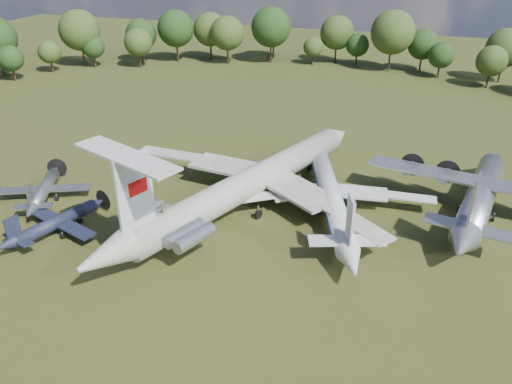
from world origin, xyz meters
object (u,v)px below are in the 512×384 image
(an12_transport, at_px, (480,199))
(tu104_jet, at_px, (330,199))
(small_prop_northwest, at_px, (45,192))
(person_on_il62, at_px, (162,207))
(small_prop_west, at_px, (56,225))
(il62_airliner, at_px, (250,187))

(an12_transport, bearing_deg, tu104_jet, -152.76)
(small_prop_northwest, xyz_separation_m, person_on_il62, (22.87, -6.75, 5.17))
(tu104_jet, height_order, small_prop_northwest, tu104_jet)
(small_prop_west, bearing_deg, tu104_jet, 45.37)
(an12_transport, relative_size, small_prop_northwest, 2.02)
(small_prop_northwest, bearing_deg, tu104_jet, -10.83)
(an12_transport, distance_m, small_prop_northwest, 60.79)
(an12_transport, xyz_separation_m, person_on_il62, (-36.02, -21.77, 4.15))
(il62_airliner, bearing_deg, tu104_jet, 30.68)
(small_prop_west, xyz_separation_m, person_on_il62, (15.37, 0.34, 5.20))
(small_prop_west, relative_size, small_prop_northwest, 0.98)
(small_prop_northwest, height_order, person_on_il62, person_on_il62)
(tu104_jet, bearing_deg, an12_transport, -3.03)
(il62_airliner, xyz_separation_m, small_prop_west, (-21.01, -14.88, -1.55))
(small_prop_west, bearing_deg, small_prop_northwest, 154.45)
(small_prop_northwest, bearing_deg, small_prop_west, -67.87)
(an12_transport, height_order, small_prop_west, an12_transport)
(il62_airliner, bearing_deg, person_on_il62, -90.00)
(an12_transport, xyz_separation_m, small_prop_northwest, (-58.89, -15.03, -1.03))
(tu104_jet, xyz_separation_m, an12_transport, (19.34, 5.40, 0.38))
(il62_airliner, xyz_separation_m, an12_transport, (30.37, 7.24, -0.50))
(small_prop_northwest, bearing_deg, an12_transport, -10.19)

